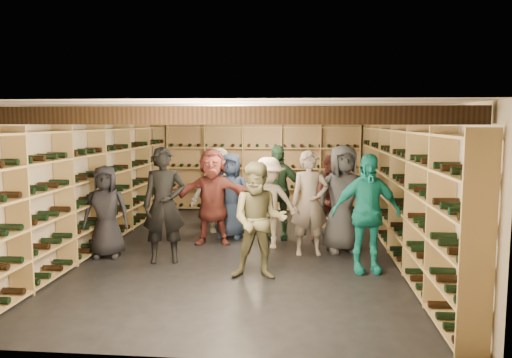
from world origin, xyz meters
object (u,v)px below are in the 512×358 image
object	(u,v)px
person_3	(268,203)
person_4	(366,213)
person_6	(231,196)
person_10	(277,192)
crate_loose	(330,223)
person_9	(218,190)
person_1	(164,205)
person_12	(343,199)
person_0	(106,212)
person_7	(310,203)
person_8	(333,199)
person_2	(259,221)
person_5	(212,196)
crate_stack_left	(228,205)
crate_stack_right	(250,216)

from	to	relation	value
person_3	person_4	size ratio (longest dim) A/B	0.91
person_6	person_10	xyz separation A→B (m)	(0.87, 0.02, 0.08)
crate_loose	person_9	distance (m)	2.48
person_1	person_12	world-z (taller)	same
person_0	person_7	bearing A→B (deg)	-1.64
person_1	person_8	distance (m)	3.08
person_2	person_8	size ratio (longest dim) A/B	1.03
person_0	person_2	size ratio (longest dim) A/B	0.91
person_0	person_5	world-z (taller)	person_5
person_12	crate_loose	bearing A→B (deg)	79.24
person_2	person_9	size ratio (longest dim) A/B	0.98
person_3	person_10	size ratio (longest dim) A/B	0.90
crate_stack_left	person_12	xyz separation A→B (m)	(2.24, -1.97, 0.48)
crate_loose	person_5	distance (m)	2.83
crate_stack_left	person_8	bearing A→B (deg)	-33.17
crate_stack_right	person_10	xyz separation A→B (m)	(0.59, -0.90, 0.63)
person_5	person_9	bearing A→B (deg)	90.78
person_10	person_9	bearing A→B (deg)	160.84
person_3	person_9	world-z (taller)	person_9
crate_loose	person_4	size ratio (longest dim) A/B	0.29
person_1	person_9	bearing A→B (deg)	64.89
person_12	person_5	bearing A→B (deg)	158.25
person_2	person_12	distance (m)	2.04
crate_loose	person_7	xyz separation A→B (m)	(-0.46, -2.21, 0.78)
person_5	person_6	xyz separation A→B (m)	(0.26, 0.49, -0.06)
crate_stack_right	crate_loose	bearing A→B (deg)	7.36
crate_loose	person_2	xyz separation A→B (m)	(-1.19, -3.54, 0.74)
person_2	person_7	world-z (taller)	person_7
person_9	person_10	world-z (taller)	person_10
person_3	person_9	bearing A→B (deg)	136.73
person_0	person_3	distance (m)	2.71
person_6	person_9	distance (m)	0.55
crate_loose	person_8	size ratio (longest dim) A/B	0.31
crate_loose	person_8	distance (m)	1.54
person_12	person_3	bearing A→B (deg)	160.85
person_10	person_2	bearing A→B (deg)	-92.43
crate_stack_right	crate_stack_left	bearing A→B (deg)	155.01
crate_loose	person_10	size ratio (longest dim) A/B	0.28
person_1	person_6	world-z (taller)	person_1
person_0	person_5	size ratio (longest dim) A/B	0.87
person_1	person_3	size ratio (longest dim) A/B	1.14
person_10	person_8	bearing A→B (deg)	-13.20
person_0	person_10	distance (m)	3.10
person_7	person_12	world-z (taller)	person_12
person_2	person_8	world-z (taller)	person_2
crate_loose	person_3	xyz separation A→B (m)	(-1.17, -1.83, 0.71)
person_1	person_5	size ratio (longest dim) A/B	1.05
person_7	person_10	distance (m)	1.25
crate_stack_left	person_3	distance (m)	2.11
person_3	person_8	bearing A→B (deg)	25.25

